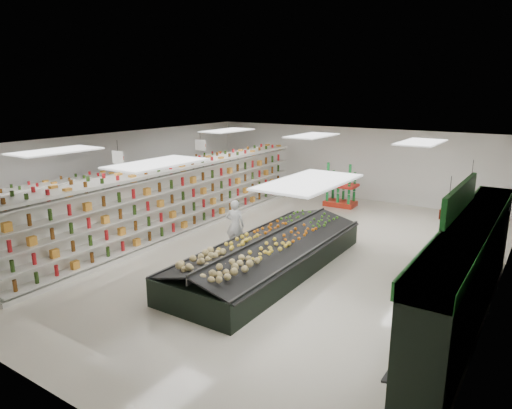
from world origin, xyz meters
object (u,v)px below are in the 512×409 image
Objects in this scene: produce_island at (270,253)px; shopper_main at (235,225)px; gondola_left at (139,194)px; shopper_background at (237,189)px; soda_endcap at (341,187)px; gondola_center at (182,201)px.

produce_island is 1.93m from shopper_main.
gondola_left reaches higher than shopper_background.
shopper_background is at bearing -145.44° from soda_endcap.
gondola_left is 5.48m from shopper_main.
gondola_center is (2.66, -0.42, 0.19)m from gondola_left.
gondola_left reaches higher than shopper_main.
gondola_center is at bearing 163.07° from produce_island.
shopper_background is at bearing 133.10° from produce_island.
shopper_background is at bearing -71.10° from shopper_main.
shopper_main reaches higher than produce_island.
shopper_main is at bearing -93.92° from soda_endcap.
shopper_background is (-3.63, -2.50, -0.06)m from soda_endcap.
shopper_background reaches higher than produce_island.
gondola_left is 1.61× the size of produce_island.
soda_endcap reaches higher than produce_island.
gondola_center is 8.81× the size of shopper_background.
shopper_main reaches higher than shopper_background.
shopper_background is (-4.90, 5.23, 0.30)m from produce_island.
soda_endcap reaches higher than shopper_background.
gondola_center is 4.71m from produce_island.
produce_island is at bearing -140.13° from shopper_background.
produce_island is at bearing -18.58° from gondola_center.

